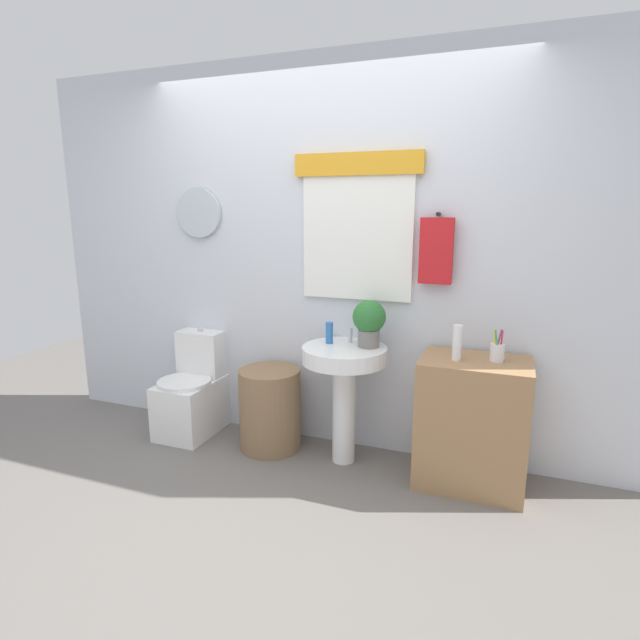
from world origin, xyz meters
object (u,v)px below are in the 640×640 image
at_px(pedestal_sink, 344,375).
at_px(lotion_bottle, 457,343).
at_px(soap_bottle, 329,333).
at_px(potted_plant, 369,321).
at_px(toothbrush_cup, 497,352).
at_px(laundry_hamper, 270,409).
at_px(toilet, 193,394).
at_px(wooden_cabinet, 472,423).

distance_m(pedestal_sink, lotion_bottle, 0.75).
xyz_separation_m(soap_bottle, potted_plant, (0.26, 0.01, 0.10)).
bearing_deg(toothbrush_cup, pedestal_sink, -178.74).
height_order(laundry_hamper, pedestal_sink, pedestal_sink).
bearing_deg(lotion_bottle, pedestal_sink, 176.69).
height_order(toilet, laundry_hamper, toilet).
bearing_deg(toilet, lotion_bottle, -2.25).
xyz_separation_m(toilet, potted_plant, (1.33, 0.03, 0.66)).
xyz_separation_m(lotion_bottle, toothbrush_cup, (0.22, 0.06, -0.05)).
bearing_deg(soap_bottle, lotion_bottle, -6.34).
xyz_separation_m(wooden_cabinet, lotion_bottle, (-0.11, -0.04, 0.49)).
bearing_deg(toilet, wooden_cabinet, -0.98).
relative_size(pedestal_sink, potted_plant, 2.61).
height_order(wooden_cabinet, toothbrush_cup, toothbrush_cup).
xyz_separation_m(laundry_hamper, soap_bottle, (0.41, 0.05, 0.57)).
bearing_deg(soap_bottle, toothbrush_cup, -1.67).
height_order(toilet, pedestal_sink, pedestal_sink).
height_order(potted_plant, lotion_bottle, potted_plant).
bearing_deg(toothbrush_cup, laundry_hamper, -179.21).
distance_m(laundry_hamper, potted_plant, 0.95).
height_order(soap_bottle, toothbrush_cup, toothbrush_cup).
distance_m(laundry_hamper, lotion_bottle, 1.37).
bearing_deg(potted_plant, wooden_cabinet, -5.20).
bearing_deg(pedestal_sink, toothbrush_cup, 1.26).
bearing_deg(toothbrush_cup, soap_bottle, 178.33).
height_order(soap_bottle, potted_plant, potted_plant).
distance_m(laundry_hamper, toothbrush_cup, 1.55).
relative_size(soap_bottle, toothbrush_cup, 0.76).
height_order(soap_bottle, lotion_bottle, lotion_bottle).
relative_size(soap_bottle, potted_plant, 0.47).
distance_m(soap_bottle, toothbrush_cup, 1.03).
bearing_deg(toilet, toothbrush_cup, -0.38).
distance_m(wooden_cabinet, soap_bottle, 1.03).
height_order(lotion_bottle, toothbrush_cup, lotion_bottle).
xyz_separation_m(laundry_hamper, potted_plant, (0.67, 0.06, 0.66)).
bearing_deg(potted_plant, laundry_hamper, -174.92).
distance_m(potted_plant, toothbrush_cup, 0.78).
xyz_separation_m(toilet, wooden_cabinet, (1.99, -0.03, 0.10)).
relative_size(lotion_bottle, toothbrush_cup, 1.12).
relative_size(pedestal_sink, lotion_bottle, 3.76).
bearing_deg(soap_bottle, pedestal_sink, -22.62).
relative_size(toilet, lotion_bottle, 3.67).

